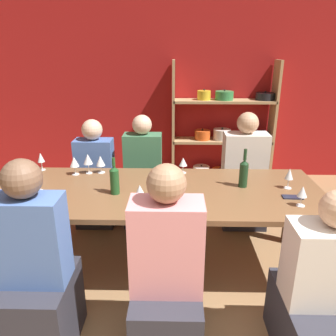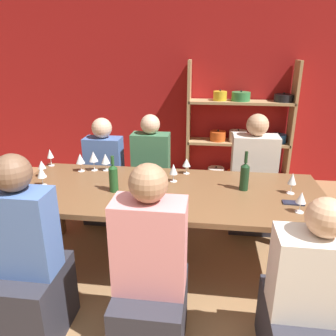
{
  "view_description": "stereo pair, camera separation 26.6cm",
  "coord_description": "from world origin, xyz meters",
  "px_view_note": "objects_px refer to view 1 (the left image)",
  "views": [
    {
      "loc": [
        -0.14,
        -0.87,
        1.79
      ],
      "look_at": [
        -0.2,
        1.64,
        0.88
      ],
      "focal_mm": 35.0,
      "sensor_mm": 36.0,
      "label": 1
    },
    {
      "loc": [
        0.13,
        -0.85,
        1.79
      ],
      "look_at": [
        -0.2,
        1.64,
        0.88
      ],
      "focal_mm": 35.0,
      "sensor_mm": 36.0,
      "label": 2
    }
  ],
  "objects_px": {
    "person_far_a": "(144,183)",
    "person_near_c": "(167,287)",
    "wine_glass_empty_a": "(289,174)",
    "wine_glass_white_b": "(74,162)",
    "person_near_b": "(39,283)",
    "shelf_unit": "(225,136)",
    "wine_glass_red_c": "(41,158)",
    "person_near_a": "(321,303)",
    "person_far_c": "(96,185)",
    "wine_glass_white_c": "(88,160)",
    "wine_glass_empty_c": "(18,190)",
    "wine_glass_white_a": "(100,161)",
    "wine_glass_white_d": "(172,170)",
    "wine_glass_white_e": "(140,191)",
    "cell_phone": "(293,197)",
    "wine_glass_red_a": "(302,192)",
    "wine_bottle_dark": "(115,179)",
    "person_far_b": "(243,183)",
    "dining_table": "(168,198)",
    "wine_bottle_green": "(244,173)",
    "wine_glass_red_b": "(37,177)",
    "wine_glass_empty_d": "(35,170)",
    "wine_glass_empty_b": "(183,162)"
  },
  "relations": [
    {
      "from": "shelf_unit",
      "to": "wine_bottle_green",
      "type": "xyz_separation_m",
      "value": [
        -0.14,
        -2.01,
        0.22
      ]
    },
    {
      "from": "wine_glass_empty_b",
      "to": "wine_glass_empty_c",
      "type": "xyz_separation_m",
      "value": [
        -1.19,
        -0.67,
        0.01
      ]
    },
    {
      "from": "wine_glass_empty_b",
      "to": "wine_glass_empty_d",
      "type": "xyz_separation_m",
      "value": [
        -1.25,
        -0.24,
        0.0
      ]
    },
    {
      "from": "shelf_unit",
      "to": "person_far_c",
      "type": "xyz_separation_m",
      "value": [
        -1.55,
        -1.26,
        -0.22
      ]
    },
    {
      "from": "wine_glass_white_a",
      "to": "wine_bottle_green",
      "type": "bearing_deg",
      "value": -13.33
    },
    {
      "from": "wine_glass_white_c",
      "to": "wine_glass_white_a",
      "type": "bearing_deg",
      "value": 10.15
    },
    {
      "from": "wine_bottle_green",
      "to": "wine_glass_white_c",
      "type": "distance_m",
      "value": 1.36
    },
    {
      "from": "person_far_a",
      "to": "person_near_c",
      "type": "distance_m",
      "value": 1.69
    },
    {
      "from": "wine_glass_empty_a",
      "to": "wine_glass_white_b",
      "type": "distance_m",
      "value": 1.83
    },
    {
      "from": "person_far_c",
      "to": "wine_glass_white_b",
      "type": "bearing_deg",
      "value": 84.67
    },
    {
      "from": "dining_table",
      "to": "wine_glass_empty_a",
      "type": "relative_size",
      "value": 14.61
    },
    {
      "from": "person_far_a",
      "to": "wine_glass_red_c",
      "type": "bearing_deg",
      "value": 25.22
    },
    {
      "from": "wine_glass_red_c",
      "to": "wine_glass_white_e",
      "type": "bearing_deg",
      "value": -35.39
    },
    {
      "from": "person_near_b",
      "to": "shelf_unit",
      "type": "bearing_deg",
      "value": 62.45
    },
    {
      "from": "wine_glass_white_a",
      "to": "wine_glass_red_c",
      "type": "bearing_deg",
      "value": 174.37
    },
    {
      "from": "person_near_a",
      "to": "person_near_b",
      "type": "relative_size",
      "value": 0.89
    },
    {
      "from": "person_far_a",
      "to": "shelf_unit",
      "type": "bearing_deg",
      "value": -129.94
    },
    {
      "from": "wine_glass_empty_a",
      "to": "person_far_c",
      "type": "relative_size",
      "value": 0.15
    },
    {
      "from": "wine_glass_red_c",
      "to": "person_far_b",
      "type": "relative_size",
      "value": 0.14
    },
    {
      "from": "wine_glass_white_e",
      "to": "shelf_unit",
      "type": "bearing_deg",
      "value": 68.12
    },
    {
      "from": "wine_glass_white_e",
      "to": "person_near_a",
      "type": "xyz_separation_m",
      "value": [
        1.11,
        -0.58,
        -0.44
      ]
    },
    {
      "from": "wine_glass_red_c",
      "to": "person_far_a",
      "type": "relative_size",
      "value": 0.14
    },
    {
      "from": "wine_bottle_dark",
      "to": "person_far_b",
      "type": "bearing_deg",
      "value": 38.53
    },
    {
      "from": "person_far_a",
      "to": "wine_glass_white_b",
      "type": "bearing_deg",
      "value": 43.69
    },
    {
      "from": "wine_glass_empty_d",
      "to": "wine_glass_red_c",
      "type": "bearing_deg",
      "value": 101.88
    },
    {
      "from": "wine_glass_white_b",
      "to": "person_far_a",
      "type": "height_order",
      "value": "person_far_a"
    },
    {
      "from": "wine_glass_red_c",
      "to": "person_near_a",
      "type": "height_order",
      "value": "person_near_a"
    },
    {
      "from": "wine_glass_red_c",
      "to": "wine_glass_red_a",
      "type": "bearing_deg",
      "value": -17.89
    },
    {
      "from": "wine_bottle_green",
      "to": "wine_glass_white_c",
      "type": "bearing_deg",
      "value": 168.48
    },
    {
      "from": "wine_glass_white_c",
      "to": "wine_glass_empty_c",
      "type": "height_order",
      "value": "wine_glass_white_c"
    },
    {
      "from": "person_far_c",
      "to": "wine_glass_red_a",
      "type": "bearing_deg",
      "value": 147.98
    },
    {
      "from": "wine_bottle_dark",
      "to": "wine_glass_empty_c",
      "type": "distance_m",
      "value": 0.69
    },
    {
      "from": "person_near_a",
      "to": "wine_glass_white_c",
      "type": "bearing_deg",
      "value": 143.62
    },
    {
      "from": "wine_glass_white_e",
      "to": "cell_phone",
      "type": "bearing_deg",
      "value": 7.28
    },
    {
      "from": "wine_glass_white_e",
      "to": "cell_phone",
      "type": "height_order",
      "value": "wine_glass_white_e"
    },
    {
      "from": "wine_glass_white_c",
      "to": "wine_glass_empty_c",
      "type": "relative_size",
      "value": 1.17
    },
    {
      "from": "wine_glass_red_b",
      "to": "wine_glass_white_a",
      "type": "bearing_deg",
      "value": 45.61
    },
    {
      "from": "wine_bottle_dark",
      "to": "wine_glass_white_e",
      "type": "distance_m",
      "value": 0.29
    },
    {
      "from": "wine_glass_empty_c",
      "to": "person_far_c",
      "type": "xyz_separation_m",
      "value": [
        0.27,
        1.12,
        -0.43
      ]
    },
    {
      "from": "wine_glass_red_c",
      "to": "person_near_b",
      "type": "distance_m",
      "value": 1.36
    },
    {
      "from": "wine_bottle_green",
      "to": "person_far_b",
      "type": "xyz_separation_m",
      "value": [
        0.18,
        0.79,
        -0.42
      ]
    },
    {
      "from": "person_near_c",
      "to": "wine_bottle_dark",
      "type": "bearing_deg",
      "value": 119.96
    },
    {
      "from": "wine_bottle_dark",
      "to": "person_far_c",
      "type": "bearing_deg",
      "value": 112.72
    },
    {
      "from": "wine_glass_red_a",
      "to": "person_near_a",
      "type": "xyz_separation_m",
      "value": [
        -0.04,
        -0.59,
        -0.44
      ]
    },
    {
      "from": "person_near_a",
      "to": "wine_glass_white_b",
      "type": "bearing_deg",
      "value": 146.19
    },
    {
      "from": "wine_glass_white_a",
      "to": "person_near_a",
      "type": "xyz_separation_m",
      "value": [
        1.53,
        -1.23,
        -0.44
      ]
    },
    {
      "from": "wine_glass_white_d",
      "to": "person_near_b",
      "type": "xyz_separation_m",
      "value": [
        -0.79,
        -0.99,
        -0.37
      ]
    },
    {
      "from": "wine_glass_white_d",
      "to": "cell_phone",
      "type": "xyz_separation_m",
      "value": [
        0.92,
        -0.31,
        -0.1
      ]
    },
    {
      "from": "wine_glass_empty_a",
      "to": "wine_glass_white_d",
      "type": "height_order",
      "value": "wine_glass_empty_a"
    },
    {
      "from": "wine_bottle_green",
      "to": "person_far_c",
      "type": "relative_size",
      "value": 0.28
    }
  ]
}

